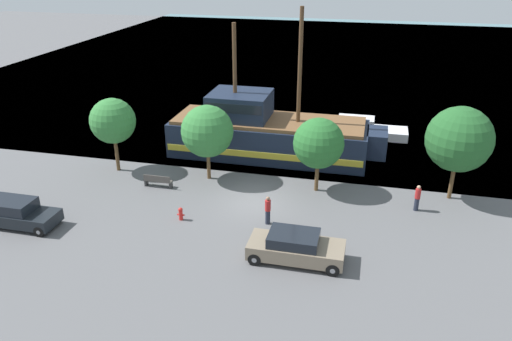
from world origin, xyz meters
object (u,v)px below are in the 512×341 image
at_px(moored_boat_dockside, 360,129).
at_px(parked_car_curb_front, 14,213).
at_px(fire_hydrant, 181,213).
at_px(bench_promenade_east, 158,181).
at_px(pirate_ship, 267,133).
at_px(pedestrian_walking_near, 417,198).
at_px(parked_car_curb_mid, 296,247).
at_px(pedestrian_walking_far, 268,210).

xyz_separation_m(moored_boat_dockside, parked_car_curb_front, (-17.87, -18.93, 0.19)).
distance_m(moored_boat_dockside, fire_hydrant, 18.71).
relative_size(moored_boat_dockside, bench_promenade_east, 3.96).
relative_size(pirate_ship, bench_promenade_east, 8.56).
height_order(fire_hydrant, pedestrian_walking_near, pedestrian_walking_near).
distance_m(parked_car_curb_front, parked_car_curb_mid, 15.59).
relative_size(pirate_ship, moored_boat_dockside, 2.16).
relative_size(pirate_ship, pedestrian_walking_far, 9.25).
bearing_deg(pedestrian_walking_far, fire_hydrant, -171.55).
bearing_deg(bench_promenade_east, pirate_ship, 51.39).
xyz_separation_m(fire_hydrant, pedestrian_walking_near, (12.94, 4.22, 0.39)).
distance_m(fire_hydrant, pedestrian_walking_far, 4.92).
height_order(moored_boat_dockside, parked_car_curb_front, parked_car_curb_front).
height_order(parked_car_curb_mid, bench_promenade_east, parked_car_curb_mid).
bearing_deg(bench_promenade_east, parked_car_curb_front, -132.76).
bearing_deg(pedestrian_walking_far, moored_boat_dockside, 74.45).
distance_m(fire_hydrant, pedestrian_walking_near, 13.62).
relative_size(pedestrian_walking_near, pedestrian_walking_far, 0.96).
xyz_separation_m(moored_boat_dockside, fire_hydrant, (-9.18, -16.30, -0.14)).
bearing_deg(pedestrian_walking_near, parked_car_curb_front, -162.42).
xyz_separation_m(pirate_ship, parked_car_curb_front, (-11.32, -13.20, -0.95)).
relative_size(bench_promenade_east, pedestrian_walking_near, 1.13).
bearing_deg(pedestrian_walking_near, pirate_ship, 148.39).
xyz_separation_m(parked_car_curb_front, fire_hydrant, (8.69, 2.63, -0.32)).
distance_m(parked_car_curb_front, bench_promenade_east, 8.46).
distance_m(pirate_ship, parked_car_curb_front, 17.41).
bearing_deg(pirate_ship, parked_car_curb_mid, -71.81).
xyz_separation_m(pirate_ship, moored_boat_dockside, (6.55, 5.73, -1.14)).
relative_size(parked_car_curb_mid, pedestrian_walking_far, 2.79).
height_order(bench_promenade_east, pedestrian_walking_near, pedestrian_walking_near).
height_order(moored_boat_dockside, parked_car_curb_mid, parked_car_curb_mid).
relative_size(pirate_ship, parked_car_curb_mid, 3.32).
height_order(fire_hydrant, bench_promenade_east, bench_promenade_east).
xyz_separation_m(parked_car_curb_front, pedestrian_walking_near, (21.63, 6.85, 0.07)).
xyz_separation_m(pirate_ship, pedestrian_walking_far, (2.21, -9.85, -0.84)).
bearing_deg(pirate_ship, fire_hydrant, -104.01).
relative_size(moored_boat_dockside, pedestrian_walking_near, 4.47).
bearing_deg(pedestrian_walking_far, pirate_ship, 102.64).
distance_m(parked_car_curb_mid, pedestrian_walking_far, 3.76).
relative_size(pirate_ship, pedestrian_walking_near, 9.66).
relative_size(moored_boat_dockside, parked_car_curb_mid, 1.53).
height_order(moored_boat_dockside, fire_hydrant, moored_boat_dockside).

